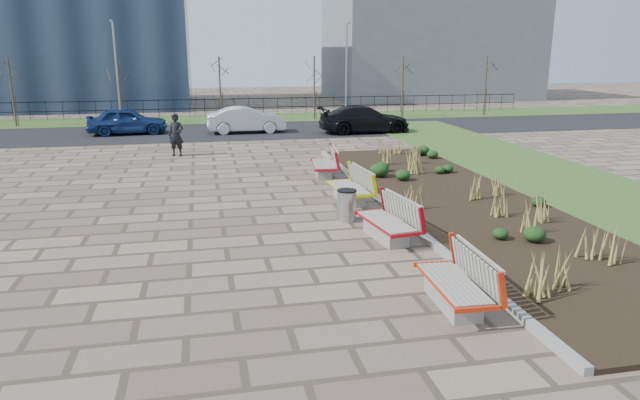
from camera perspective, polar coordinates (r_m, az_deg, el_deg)
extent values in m
plane|color=#7E6957|center=(11.22, -4.44, -8.73)|extent=(120.00, 120.00, 0.00)
cube|color=black|center=(17.53, 14.01, -0.23)|extent=(4.50, 18.00, 0.10)
cube|color=gray|center=(16.66, 6.77, -0.58)|extent=(0.16, 18.00, 0.15)
cube|color=#33511E|center=(20.03, 26.36, 0.42)|extent=(5.00, 38.00, 0.04)
cube|color=#33511E|center=(38.49, -9.90, 8.00)|extent=(80.00, 5.00, 0.04)
cube|color=black|center=(32.54, -9.50, 6.77)|extent=(80.00, 7.00, 0.02)
cylinder|color=#B2B2B7|center=(15.27, 2.69, -0.58)|extent=(0.51, 0.51, 0.84)
imported|color=black|center=(25.34, -14.20, 6.32)|extent=(0.77, 0.63, 1.83)
imported|color=navy|center=(32.65, -18.72, 7.49)|extent=(4.27, 1.98, 1.42)
imported|color=#B9BCC2|center=(31.79, -7.38, 7.95)|extent=(4.27, 1.55, 1.40)
imported|color=black|center=(31.68, 4.46, 8.05)|extent=(5.04, 2.13, 1.45)
cube|color=slate|center=(56.37, 10.78, 15.15)|extent=(18.00, 12.00, 10.00)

